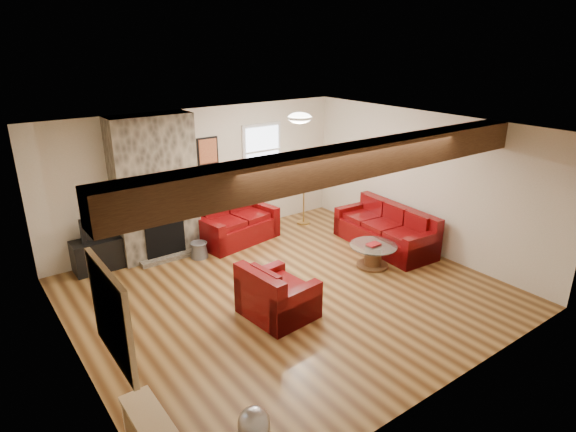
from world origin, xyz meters
The scene contains 16 objects.
room centered at (0.00, 0.00, 1.25)m, with size 8.00×8.00×8.00m.
oak_beam centered at (0.00, -1.25, 2.31)m, with size 6.00×0.36×0.38m, color #331C0F.
chimney_breast centered at (-1.00, 2.49, 1.22)m, with size 1.40×0.67×2.50m.
back_window centered at (1.35, 2.71, 1.55)m, with size 0.90×0.08×1.10m, color silver, non-canonical shape.
hatch_window centered at (-2.96, -1.50, 1.45)m, with size 0.08×1.00×0.90m, color tan, non-canonical shape.
ceiling_dome centered at (0.90, 0.90, 2.44)m, with size 0.40×0.40×0.18m, color white, non-canonical shape.
artwork_back centered at (0.15, 2.71, 1.70)m, with size 0.42×0.06×0.52m, color black, non-canonical shape.
artwork_right centered at (2.96, 0.30, 1.75)m, with size 0.06×0.55×0.42m, color black, non-canonical shape.
sofa_three centered at (2.48, 0.34, 0.38)m, with size 1.99×0.83×0.77m, color #4C0605, non-canonical shape.
loveseat centered at (0.42, 2.23, 0.40)m, with size 1.51×0.87×0.80m, color #4C0605, non-canonical shape.
armchair_red centered at (-0.47, -0.41, 0.38)m, with size 0.94×0.82×0.76m, color #4C0605, non-canonical shape.
coffee_table centered at (1.71, -0.12, 0.20)m, with size 0.80×0.80×0.42m.
tv_cabinet centered at (-1.95, 2.53, 0.27)m, with size 1.07×0.43×0.54m, color black.
television centered at (-1.95, 2.53, 0.75)m, with size 0.74×0.10×0.43m, color black.
floor_lamp centered at (2.03, 2.20, 1.31)m, with size 0.39×0.39×1.53m.
coal_bucket centered at (-0.51, 1.96, 0.15)m, with size 0.31×0.31×0.29m, color slate, non-canonical shape.
Camera 1 is at (-3.85, -5.25, 3.66)m, focal length 30.00 mm.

